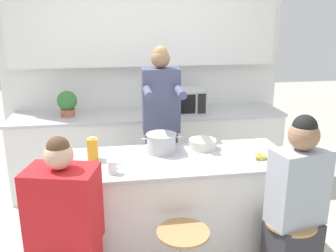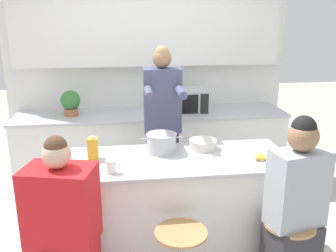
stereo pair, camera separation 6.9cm
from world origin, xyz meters
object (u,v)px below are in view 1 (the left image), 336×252
Objects in this scene: cooking_pot at (161,143)px; person_wrapped_blanket at (67,242)px; juice_carton at (93,149)px; person_seated_near at (295,219)px; fruit_bowl at (202,144)px; banana_bunch at (261,156)px; potted_plant at (67,103)px; coffee_cup_near at (112,167)px; person_cooking at (161,140)px; microwave at (182,100)px; kitchen_island at (169,210)px.

person_wrapped_blanket is at bearing -134.60° from cooking_pot.
cooking_pot is at bearing 8.33° from juice_carton.
fruit_bowl is at bearing 109.59° from person_seated_near.
person_seated_near is at bearing -79.27° from banana_bunch.
potted_plant is (-1.64, 1.60, 0.13)m from banana_bunch.
person_seated_near is 13.86× the size of coffee_cup_near.
cooking_pot is at bearing 159.81° from banana_bunch.
person_cooking reaches higher than banana_bunch.
person_cooking is at bearing -113.95° from microwave.
person_cooking is 0.53m from fruit_bowl.
coffee_cup_near is at bearing 63.64° from person_wrapped_blanket.
person_cooking is at bearing 88.20° from kitchen_island.
juice_carton is (0.17, 0.65, 0.39)m from person_wrapped_blanket.
coffee_cup_near is at bearing -74.68° from potted_plant.
person_wrapped_blanket is 2.37m from microwave.
potted_plant reaches higher than coffee_cup_near.
person_wrapped_blanket is 1.57m from person_seated_near.
coffee_cup_near reaches higher than fruit_bowl.
cooking_pot is 1.44× the size of fruit_bowl.
person_wrapped_blanket is at bearing -130.89° from coffee_cup_near.
fruit_bowl is at bearing 5.95° from cooking_pot.
person_cooking is 5.23× the size of cooking_pot.
fruit_bowl is 0.88m from coffee_cup_near.
person_cooking is 1.31× the size of person_wrapped_blanket.
juice_carton is at bearing 173.27° from kitchen_island.
fruit_bowl is (-0.48, 0.77, 0.32)m from person_seated_near.
cooking_pot is at bearing -95.83° from person_cooking.
juice_carton is (-0.56, -0.08, 0.01)m from cooking_pot.
person_seated_near is at bearing 14.52° from person_wrapped_blanket.
kitchen_island is 8.26× the size of fruit_bowl.
person_wrapped_blanket is 0.95× the size of person_seated_near.
kitchen_island is 1.44× the size of person_wrapped_blanket.
person_seated_near is 2.73× the size of microwave.
person_cooking is 6.13× the size of potted_plant.
banana_bunch is 0.78× the size of juice_carton.
juice_carton is at bearing 116.21° from coffee_cup_near.
banana_bunch is (0.40, -0.32, -0.02)m from fruit_bowl.
microwave is at bearing 71.51° from cooking_pot.
fruit_bowl reaches higher than banana_bunch.
microwave is (0.99, 1.37, 0.05)m from juice_carton.
person_cooking is 9.26× the size of juice_carton.
person_cooking is 17.30× the size of coffee_cup_near.
kitchen_island is at bearing 51.68° from person_wrapped_blanket.
cooking_pot is (-0.06, -0.46, 0.13)m from person_cooking.
microwave is (-0.41, 2.02, 0.41)m from person_seated_near.
person_wrapped_blanket reaches higher than kitchen_island.
person_cooking is 1.45m from person_wrapped_blanket.
person_seated_near reaches higher than person_wrapped_blanket.
kitchen_island is at bearing 169.95° from banana_bunch.
microwave is at bearing -1.68° from potted_plant.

